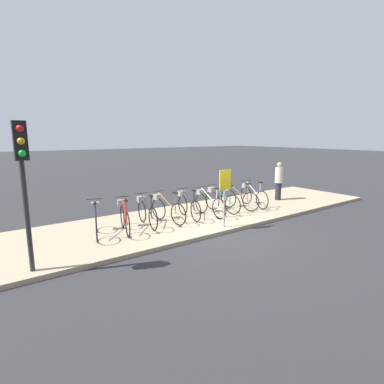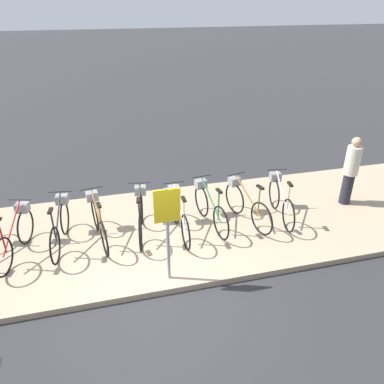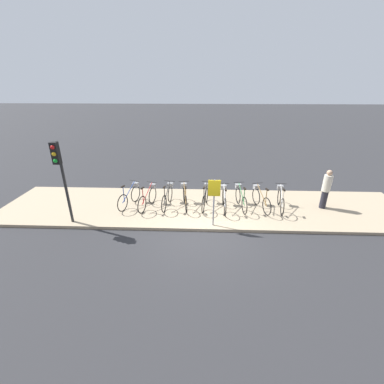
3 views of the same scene
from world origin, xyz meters
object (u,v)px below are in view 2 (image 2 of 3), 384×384
parked_bicycle_7 (245,202)px  sign_post (167,220)px  parked_bicycle_4 (141,214)px  parked_bicycle_8 (280,198)px  parked_bicycle_1 (16,234)px  pedestrian (351,170)px  parked_bicycle_3 (98,220)px  parked_bicycle_6 (209,206)px  parked_bicycle_2 (60,224)px  parked_bicycle_5 (179,213)px

parked_bicycle_7 → sign_post: bearing=-143.5°
parked_bicycle_4 → sign_post: bearing=-80.0°
parked_bicycle_7 → parked_bicycle_8: 0.83m
parked_bicycle_1 → pedestrian: (7.39, 0.22, 0.42)m
parked_bicycle_3 → parked_bicycle_6: same height
parked_bicycle_4 → parked_bicycle_7: 2.30m
parked_bicycle_6 → parked_bicycle_8: bearing=-2.8°
parked_bicycle_1 → parked_bicycle_6: bearing=1.8°
parked_bicycle_2 → parked_bicycle_7: same height
parked_bicycle_3 → pedestrian: pedestrian is taller
parked_bicycle_3 → sign_post: (1.15, -1.57, 0.77)m
parked_bicycle_5 → parked_bicycle_6: same height
parked_bicycle_2 → parked_bicycle_7: bearing=-1.2°
parked_bicycle_3 → parked_bicycle_7: 3.18m
parked_bicycle_1 → parked_bicycle_7: same height
parked_bicycle_5 → sign_post: sign_post is taller
parked_bicycle_2 → parked_bicycle_4: bearing=-0.0°
parked_bicycle_1 → parked_bicycle_6: 3.90m
parked_bicycle_4 → parked_bicycle_5: bearing=-12.5°
parked_bicycle_5 → parked_bicycle_8: (2.35, 0.07, 0.00)m
parked_bicycle_5 → parked_bicycle_4: bearing=167.5°
parked_bicycle_4 → pedestrian: 5.00m
parked_bicycle_4 → pedestrian: pedestrian is taller
parked_bicycle_5 → parked_bicycle_6: (0.71, 0.15, 0.00)m
parked_bicycle_1 → parked_bicycle_8: size_ratio=0.98×
parked_bicycle_3 → sign_post: bearing=-53.7°
pedestrian → parked_bicycle_8: bearing=-174.6°
parked_bicycle_3 → parked_bicycle_4: (0.88, 0.01, 0.00)m
parked_bicycle_6 → sign_post: (-1.21, -1.56, 0.77)m
parked_bicycle_6 → parked_bicycle_2: bearing=179.6°
parked_bicycle_5 → parked_bicycle_8: 2.35m
parked_bicycle_2 → parked_bicycle_8: size_ratio=1.00×
parked_bicycle_7 → parked_bicycle_8: (0.83, -0.02, 0.00)m
parked_bicycle_1 → parked_bicycle_7: 4.72m
parked_bicycle_1 → parked_bicycle_7: size_ratio=1.00×
parked_bicycle_2 → parked_bicycle_5: same height
parked_bicycle_2 → parked_bicycle_8: 4.74m
parked_bicycle_6 → sign_post: bearing=-127.7°
parked_bicycle_4 → parked_bicycle_2: bearing=180.0°
parked_bicycle_2 → parked_bicycle_6: size_ratio=1.00×
parked_bicycle_8 → parked_bicycle_1: bearing=-179.6°
parked_bicycle_2 → sign_post: size_ratio=0.96×
parked_bicycle_3 → parked_bicycle_1: bearing=-175.0°
parked_bicycle_4 → parked_bicycle_6: (1.49, -0.02, 0.00)m
parked_bicycle_1 → parked_bicycle_5: 3.19m
parked_bicycle_8 → pedestrian: bearing=5.4°
parked_bicycle_6 → parked_bicycle_7: size_ratio=1.02×
sign_post → parked_bicycle_5: bearing=70.4°
parked_bicycle_8 → pedestrian: 1.90m
parked_bicycle_8 → parked_bicycle_6: bearing=177.2°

